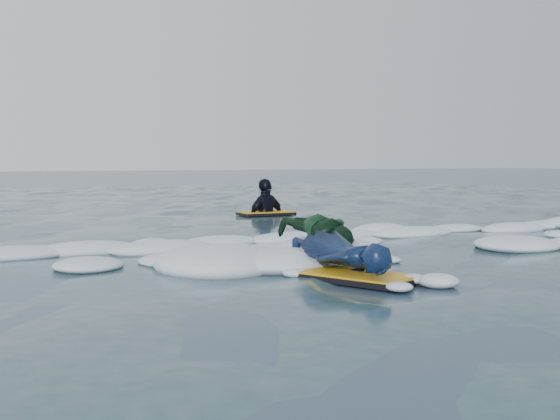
{
  "coord_description": "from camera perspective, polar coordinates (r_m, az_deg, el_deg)",
  "views": [
    {
      "loc": [
        -3.97,
        -6.42,
        1.06
      ],
      "look_at": [
        -0.18,
        1.6,
        0.42
      ],
      "focal_mm": 45.0,
      "sensor_mm": 36.0,
      "label": 1
    }
  ],
  "objects": [
    {
      "name": "ground",
      "position": [
        7.63,
        6.41,
        -3.86
      ],
      "size": [
        120.0,
        120.0,
        0.0
      ],
      "primitive_type": "plane",
      "color": "#19293C",
      "rests_on": "ground"
    },
    {
      "name": "foam_band",
      "position": [
        8.52,
        2.75,
        -3.01
      ],
      "size": [
        12.0,
        3.1,
        0.3
      ],
      "primitive_type": null,
      "color": "silver",
      "rests_on": "ground"
    },
    {
      "name": "prone_woman_unit",
      "position": [
        6.28,
        5.31,
        -3.76
      ],
      "size": [
        0.93,
        1.58,
        0.39
      ],
      "rotation": [
        0.0,
        0.0,
        2.03
      ],
      "color": "black",
      "rests_on": "ground"
    },
    {
      "name": "prone_child_unit",
      "position": [
        7.49,
        3.54,
        -2.15
      ],
      "size": [
        0.71,
        1.27,
        0.47
      ],
      "rotation": [
        0.0,
        0.0,
        1.17
      ],
      "color": "black",
      "rests_on": "ground"
    },
    {
      "name": "waiting_rider_unit",
      "position": [
        13.24,
        -1.14,
        -0.74
      ],
      "size": [
        1.03,
        0.64,
        1.55
      ],
      "rotation": [
        0.0,
        0.0,
        0.0
      ],
      "color": "black",
      "rests_on": "ground"
    }
  ]
}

